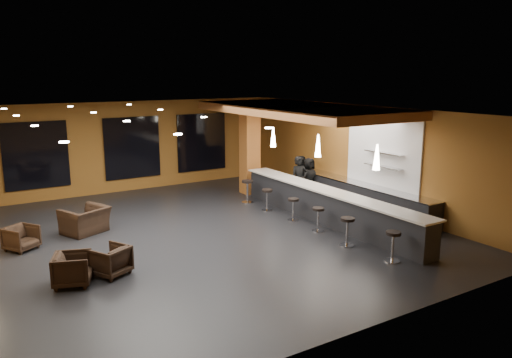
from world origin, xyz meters
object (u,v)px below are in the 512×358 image
column (250,148)px  staff_a (299,180)px  bar_stool_4 (267,197)px  prep_counter (363,197)px  bar_stool_0 (393,242)px  armchair_d (85,220)px  bar_stool_2 (318,216)px  pendant_1 (318,146)px  armchair_c (21,238)px  armchair_b (110,261)px  pendant_0 (377,157)px  staff_b (302,176)px  armchair_a (73,269)px  bar_stool_5 (247,188)px  staff_c (309,178)px  bar_counter (327,207)px  pendant_2 (273,137)px  bar_stool_3 (293,206)px  bar_stool_1 (347,228)px

column → staff_a: column is taller
staff_a → bar_stool_4: 1.56m
prep_counter → bar_stool_0: prep_counter is taller
armchair_d → bar_stool_2: bearing=124.7°
pendant_1 → armchair_c: size_ratio=0.97×
armchair_b → prep_counter: bearing=158.9°
armchair_b → armchair_c: 3.26m
staff_a → pendant_0: bearing=-88.1°
staff_a → armchair_d: size_ratio=1.44×
pendant_0 → staff_b: bearing=74.5°
armchair_a → bar_stool_5: 7.98m
column → staff_c: 2.54m
column → pendant_1: column is taller
bar_counter → staff_b: staff_b is taller
bar_counter → bar_stool_2: bar_counter is taller
bar_counter → bar_stool_2: size_ratio=11.15×
pendant_1 → bar_stool_2: 2.30m
column → pendant_2: 1.71m
bar_stool_2 → bar_stool_3: (0.02, 1.26, 0.00)m
column → armchair_a: bearing=-145.8°
staff_b → staff_c: (0.02, -0.38, -0.00)m
armchair_c → pendant_2: bearing=-29.3°
bar_counter → bar_stool_3: 1.04m
pendant_2 → armchair_d: pendant_2 is taller
column → pendant_2: column is taller
bar_counter → armchair_b: size_ratio=10.45×
bar_stool_1 → prep_counter: bearing=40.1°
staff_c → bar_stool_5: bearing=152.5°
bar_counter → bar_stool_4: 2.27m
prep_counter → bar_stool_5: prep_counter is taller
armchair_d → bar_stool_0: 8.63m
staff_b → bar_stool_4: bearing=-130.7°
pendant_1 → armchair_b: pendant_1 is taller
armchair_d → bar_stool_5: 5.79m
pendant_1 → armchair_a: 8.08m
staff_b → armchair_c: bearing=-150.6°
bar_stool_0 → staff_b: bearing=71.7°
staff_b → armchair_a: staff_b is taller
staff_b → armchair_a: 9.93m
armchair_b → bar_stool_4: size_ratio=1.04×
pendant_1 → armchair_c: pendant_1 is taller
bar_stool_0 → bar_stool_1: 1.46m
bar_stool_3 → pendant_1: bearing=-15.4°
pendant_2 → bar_stool_0: size_ratio=0.91×
bar_counter → pendant_1: size_ratio=11.43×
bar_stool_2 → column: bearing=81.4°
staff_b → staff_c: bearing=-62.3°
armchair_d → bar_stool_2: (5.84, -3.45, 0.08)m
bar_stool_1 → bar_stool_2: size_ratio=1.10×
bar_stool_0 → bar_stool_5: bar_stool_5 is taller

